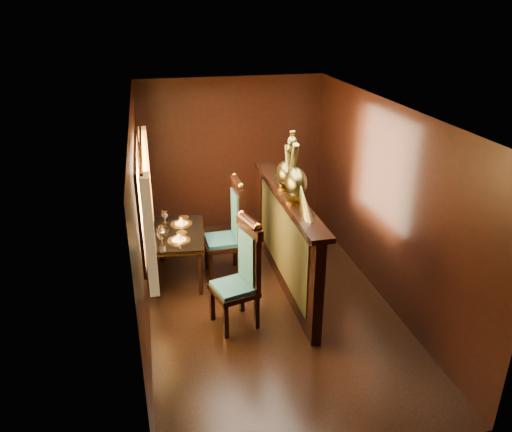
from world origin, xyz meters
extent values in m
plane|color=black|center=(0.00, 0.00, 0.00)|extent=(5.00, 5.00, 0.00)
cube|color=black|center=(0.00, 2.50, 1.25)|extent=(3.00, 0.04, 2.50)
cube|color=black|center=(0.00, -2.50, 1.25)|extent=(3.00, 0.04, 2.50)
cube|color=black|center=(-1.50, 0.00, 1.25)|extent=(0.04, 5.00, 2.50)
cube|color=black|center=(1.50, 0.00, 1.25)|extent=(0.04, 5.00, 2.50)
cube|color=beige|center=(0.00, 0.00, 2.50)|extent=(3.00, 5.00, 0.04)
cube|color=#FFC672|center=(-1.50, 0.30, 1.45)|extent=(0.01, 1.70, 1.05)
cube|color=gold|center=(-1.40, -0.67, 1.40)|extent=(0.10, 0.22, 1.30)
cube|color=gold|center=(-1.40, 1.27, 1.40)|extent=(0.10, 0.22, 1.30)
cylinder|color=gold|center=(-1.42, 0.30, 2.10)|extent=(0.03, 2.20, 0.03)
cube|color=black|center=(0.33, 0.30, 0.65)|extent=(0.12, 2.60, 1.30)
cube|color=#313116|center=(0.26, 0.30, 0.70)|extent=(0.02, 2.20, 0.95)
cube|color=black|center=(0.33, 0.30, 1.33)|extent=(0.26, 2.70, 0.06)
cube|color=black|center=(-1.05, 0.88, 0.66)|extent=(0.78, 1.19, 0.04)
cube|color=gold|center=(-1.05, 0.88, 0.63)|extent=(0.81, 1.21, 0.02)
cylinder|color=black|center=(-1.38, 0.41, 0.31)|extent=(0.06, 0.06, 0.62)
cylinder|color=black|center=(-0.82, 0.35, 0.31)|extent=(0.06, 0.06, 0.62)
cylinder|color=black|center=(-1.28, 1.41, 0.31)|extent=(0.06, 0.06, 0.62)
cylinder|color=black|center=(-0.72, 1.36, 0.31)|extent=(0.06, 0.06, 0.62)
cylinder|color=gold|center=(-1.05, 0.63, 0.69)|extent=(0.30, 0.30, 0.01)
cone|color=white|center=(-1.05, 0.63, 0.74)|extent=(0.11, 0.11, 0.10)
cylinder|color=gold|center=(-0.98, 1.15, 0.69)|extent=(0.30, 0.30, 0.01)
cone|color=white|center=(-0.98, 1.15, 0.74)|extent=(0.11, 0.11, 0.10)
cylinder|color=silver|center=(-1.30, 0.89, 0.71)|extent=(0.03, 0.03, 0.06)
cylinder|color=silver|center=(-1.32, 0.94, 0.71)|extent=(0.03, 0.03, 0.06)
cube|color=black|center=(-0.50, -0.39, 0.46)|extent=(0.59, 0.59, 0.06)
cube|color=#155162|center=(-0.50, -0.39, 0.51)|extent=(0.53, 0.53, 0.05)
cube|color=#155162|center=(-0.30, -0.33, 0.86)|extent=(0.13, 0.37, 0.62)
cube|color=black|center=(-0.64, -0.63, 0.21)|extent=(0.05, 0.05, 0.43)
cube|color=black|center=(-0.26, -0.53, 0.21)|extent=(0.05, 0.05, 0.43)
cube|color=black|center=(-0.75, -0.25, 0.21)|extent=(0.05, 0.05, 0.43)
cube|color=black|center=(-0.36, -0.14, 0.21)|extent=(0.05, 0.05, 0.43)
sphere|color=gold|center=(-0.25, -0.52, 1.33)|extent=(0.07, 0.07, 0.07)
sphere|color=gold|center=(-0.35, -0.14, 1.33)|extent=(0.07, 0.07, 0.07)
cube|color=black|center=(-0.44, 0.81, 0.48)|extent=(0.52, 0.52, 0.07)
cube|color=#155162|center=(-0.44, 0.81, 0.54)|extent=(0.47, 0.47, 0.05)
cube|color=#155162|center=(-0.22, 0.82, 0.90)|extent=(0.05, 0.40, 0.65)
cube|color=black|center=(-0.64, 0.60, 0.22)|extent=(0.05, 0.05, 0.45)
cube|color=black|center=(-0.23, 0.61, 0.22)|extent=(0.05, 0.05, 0.45)
cube|color=black|center=(-0.66, 1.02, 0.22)|extent=(0.05, 0.05, 0.45)
cube|color=black|center=(-0.24, 1.03, 0.22)|extent=(0.05, 0.05, 0.45)
sphere|color=gold|center=(-0.22, 0.61, 1.39)|extent=(0.08, 0.08, 0.08)
sphere|color=gold|center=(-0.23, 1.03, 1.39)|extent=(0.08, 0.08, 0.08)
camera|label=1|loc=(-1.32, -5.33, 3.60)|focal=35.00mm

